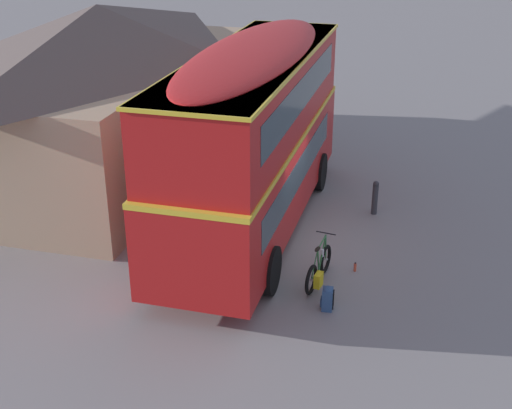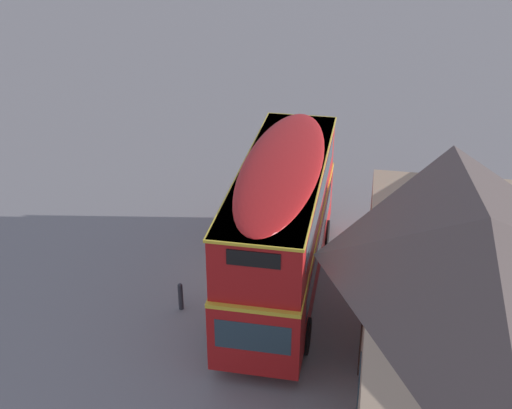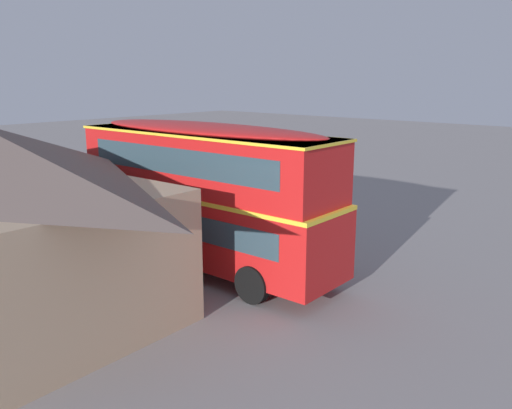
{
  "view_description": "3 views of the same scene",
  "coord_description": "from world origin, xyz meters",
  "px_view_note": "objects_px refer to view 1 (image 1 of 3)",
  "views": [
    {
      "loc": [
        -14.74,
        -3.65,
        8.06
      ],
      "look_at": [
        -0.73,
        0.52,
        1.33
      ],
      "focal_mm": 47.85,
      "sensor_mm": 36.0,
      "label": 1
    },
    {
      "loc": [
        18.88,
        4.07,
        12.9
      ],
      "look_at": [
        -0.73,
        -0.14,
        2.4
      ],
      "focal_mm": 46.52,
      "sensor_mm": 36.0,
      "label": 2
    },
    {
      "loc": [
        -11.57,
        12.52,
        6.2
      ],
      "look_at": [
        -0.48,
        -0.21,
        2.13
      ],
      "focal_mm": 37.3,
      "sensor_mm": 36.0,
      "label": 3
    }
  ],
  "objects_px": {
    "backpack_on_ground": "(327,298)",
    "water_bottle_red_squeeze": "(355,267)",
    "touring_bicycle": "(319,269)",
    "kerb_bollard": "(375,197)",
    "double_decker_bus": "(254,132)"
  },
  "relations": [
    {
      "from": "double_decker_bus",
      "to": "touring_bicycle",
      "type": "bearing_deg",
      "value": -136.25
    },
    {
      "from": "kerb_bollard",
      "to": "double_decker_bus",
      "type": "bearing_deg",
      "value": 120.69
    },
    {
      "from": "backpack_on_ground",
      "to": "kerb_bollard",
      "type": "xyz_separation_m",
      "value": [
        5.0,
        -0.32,
        0.23
      ]
    },
    {
      "from": "backpack_on_ground",
      "to": "water_bottle_red_squeeze",
      "type": "relative_size",
      "value": 2.34
    },
    {
      "from": "touring_bicycle",
      "to": "backpack_on_ground",
      "type": "bearing_deg",
      "value": -157.7
    },
    {
      "from": "water_bottle_red_squeeze",
      "to": "kerb_bollard",
      "type": "xyz_separation_m",
      "value": [
        3.25,
        -0.0,
        0.39
      ]
    },
    {
      "from": "water_bottle_red_squeeze",
      "to": "kerb_bollard",
      "type": "distance_m",
      "value": 3.28
    },
    {
      "from": "touring_bicycle",
      "to": "backpack_on_ground",
      "type": "distance_m",
      "value": 1.03
    },
    {
      "from": "backpack_on_ground",
      "to": "water_bottle_red_squeeze",
      "type": "height_order",
      "value": "backpack_on_ground"
    },
    {
      "from": "double_decker_bus",
      "to": "kerb_bollard",
      "type": "relative_size",
      "value": 9.99
    },
    {
      "from": "touring_bicycle",
      "to": "backpack_on_ground",
      "type": "relative_size",
      "value": 3.18
    },
    {
      "from": "double_decker_bus",
      "to": "water_bottle_red_squeeze",
      "type": "relative_size",
      "value": 42.72
    },
    {
      "from": "backpack_on_ground",
      "to": "water_bottle_red_squeeze",
      "type": "distance_m",
      "value": 1.78
    },
    {
      "from": "water_bottle_red_squeeze",
      "to": "kerb_bollard",
      "type": "relative_size",
      "value": 0.23
    },
    {
      "from": "kerb_bollard",
      "to": "backpack_on_ground",
      "type": "bearing_deg",
      "value": 176.3
    }
  ]
}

